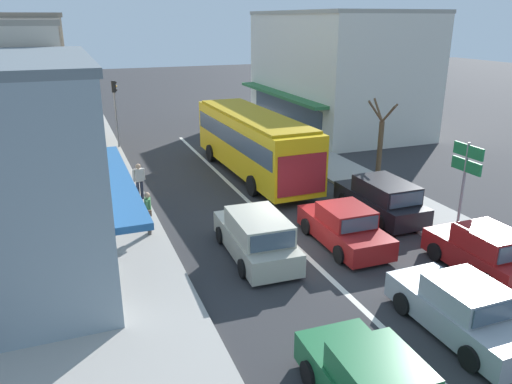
% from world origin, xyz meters
% --- Properties ---
extents(ground_plane, '(140.00, 140.00, 0.00)m').
position_xyz_m(ground_plane, '(0.00, 0.00, 0.00)').
color(ground_plane, '#2D2D30').
extents(lane_centre_line, '(0.20, 28.00, 0.01)m').
position_xyz_m(lane_centre_line, '(0.00, 4.00, 0.00)').
color(lane_centre_line, silver).
rests_on(lane_centre_line, ground).
extents(sidewalk_left, '(5.20, 44.00, 0.14)m').
position_xyz_m(sidewalk_left, '(-6.80, 6.00, 0.07)').
color(sidewalk_left, '#A39E96').
rests_on(sidewalk_left, ground).
extents(kerb_right, '(2.80, 44.00, 0.12)m').
position_xyz_m(kerb_right, '(6.20, 6.00, 0.06)').
color(kerb_right, '#A39E96').
rests_on(kerb_right, ground).
extents(shopfront_far_end, '(7.87, 7.82, 8.02)m').
position_xyz_m(shopfront_far_end, '(-10.18, 17.64, 4.00)').
color(shopfront_far_end, '#B2A38E').
rests_on(shopfront_far_end, ground).
extents(building_right_far, '(9.04, 13.92, 8.24)m').
position_xyz_m(building_right_far, '(11.48, 17.28, 4.12)').
color(building_right_far, silver).
rests_on(building_right_far, ground).
extents(city_bus, '(2.95, 10.92, 3.23)m').
position_xyz_m(city_bus, '(1.62, 8.16, 1.88)').
color(city_bus, yellow).
rests_on(city_bus, ground).
extents(wagon_behind_bus_near, '(2.04, 4.55, 1.58)m').
position_xyz_m(wagon_behind_bus_near, '(-1.62, -0.71, 0.75)').
color(wagon_behind_bus_near, '#B7B29E').
rests_on(wagon_behind_bus_near, ground).
extents(sedan_behind_bus_mid, '(1.92, 4.21, 1.47)m').
position_xyz_m(sedan_behind_bus_mid, '(1.75, -6.71, 0.66)').
color(sedan_behind_bus_mid, '#9EA3A8').
rests_on(sedan_behind_bus_mid, ground).
extents(sedan_adjacent_lane_lead, '(1.94, 4.22, 1.47)m').
position_xyz_m(sedan_adjacent_lane_lead, '(1.67, -0.93, 0.66)').
color(sedan_adjacent_lane_lead, maroon).
rests_on(sedan_adjacent_lane_lead, ground).
extents(parked_hatchback_kerb_front, '(1.84, 3.71, 1.54)m').
position_xyz_m(parked_hatchback_kerb_front, '(4.74, -4.33, 0.71)').
color(parked_hatchback_kerb_front, maroon).
rests_on(parked_hatchback_kerb_front, ground).
extents(parked_wagon_kerb_second, '(1.94, 4.50, 1.58)m').
position_xyz_m(parked_wagon_kerb_second, '(4.52, 0.93, 0.75)').
color(parked_wagon_kerb_second, black).
rests_on(parked_wagon_kerb_second, ground).
extents(traffic_light_downstreet, '(0.33, 0.24, 4.20)m').
position_xyz_m(traffic_light_downstreet, '(-4.26, 16.34, 2.85)').
color(traffic_light_downstreet, gray).
rests_on(traffic_light_downstreet, ground).
extents(directional_road_sign, '(0.10, 1.40, 3.60)m').
position_xyz_m(directional_road_sign, '(6.03, -1.82, 2.70)').
color(directional_road_sign, gray).
rests_on(directional_road_sign, ground).
extents(street_tree_right, '(1.64, 1.65, 4.29)m').
position_xyz_m(street_tree_right, '(6.35, 3.91, 2.05)').
color(street_tree_right, brown).
rests_on(street_tree_right, ground).
extents(pedestrian_with_handbag_near, '(0.32, 0.66, 1.63)m').
position_xyz_m(pedestrian_with_handbag_near, '(-4.76, 2.21, 1.07)').
color(pedestrian_with_handbag_near, '#4C4742').
rests_on(pedestrian_with_handbag_near, sidewalk_left).
extents(pedestrian_browsing_midblock, '(0.56, 0.30, 1.63)m').
position_xyz_m(pedestrian_browsing_midblock, '(-4.50, 6.16, 1.07)').
color(pedestrian_browsing_midblock, '#232838').
rests_on(pedestrian_browsing_midblock, sidewalk_left).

